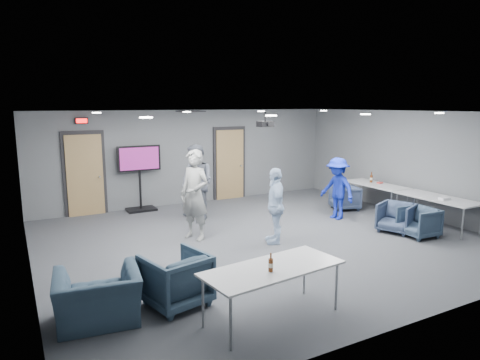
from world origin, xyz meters
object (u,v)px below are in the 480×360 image
chair_right_a (345,198)px  bottle_right (371,179)px  projector (265,124)px  table_right_a (376,186)px  chair_right_c (419,222)px  table_right_b (437,199)px  tv_stand (140,174)px  chair_right_b (396,217)px  person_a (195,195)px  table_front_left (273,270)px  person_b (197,182)px  chair_front_b (98,298)px  person_d (337,189)px  person_c (275,205)px  bottle_front (271,265)px  chair_front_a (176,279)px

chair_right_a → bottle_right: (0.71, -0.24, 0.52)m
chair_right_a → projector: projector is taller
table_right_a → projector: size_ratio=5.03×
chair_right_c → table_right_b: size_ratio=0.37×
tv_stand → projector: bearing=-48.5°
chair_right_b → table_right_b: bearing=56.0°
chair_right_b → person_a: bearing=-134.8°
table_front_left → projector: (2.41, 4.11, 1.72)m
chair_right_a → bottle_right: 0.91m
person_b → chair_front_b: bearing=-61.4°
person_d → chair_right_a: person_d is taller
chair_right_a → table_right_a: size_ratio=0.40×
person_c → bottle_right: 4.16m
bottle_front → table_right_b: bearing=18.3°
chair_right_a → chair_front_a: bearing=-42.4°
table_right_a → person_c: bearing=104.4°
person_c → table_front_left: bearing=-10.1°
person_c → chair_front_a: size_ratio=1.86×
chair_right_a → bottle_right: size_ratio=2.40×
chair_front_a → table_right_b: chair_front_a is taller
person_c → chair_front_a: person_c is taller
person_a → chair_right_a: person_a is taller
chair_right_c → tv_stand: size_ratio=0.40×
chair_front_b → chair_right_c: bearing=-167.9°
person_c → person_d: bearing=133.0°
chair_front_b → bottle_right: bearing=-151.7°
person_c → chair_front_b: person_c is taller
chair_front_a → chair_front_b: size_ratio=0.79×
table_right_a → bottle_front: (-5.82, -3.83, 0.14)m
tv_stand → chair_right_a: bearing=-27.1°
tv_stand → table_front_left: bearing=-90.7°
chair_front_b → table_front_left: size_ratio=0.53×
table_front_left → person_d: bearing=33.8°
chair_right_a → person_d: bearing=-33.1°
person_d → bottle_right: (1.57, 0.40, 0.06)m
chair_front_a → table_right_b: (6.71, 0.81, 0.30)m
person_b → projector: size_ratio=5.27×
person_c → table_right_b: 4.01m
table_right_b → table_front_left: bearing=107.6°
person_b → chair_right_c: person_b is taller
person_a → chair_right_a: 4.69m
chair_right_a → table_right_b: table_right_b is taller
tv_stand → table_right_b: bearing=-41.2°
person_c → chair_right_b: (2.82, -0.68, -0.46)m
chair_front_a → bottle_right: size_ratio=2.89×
chair_right_a → chair_right_b: (-0.43, -2.17, 0.01)m
table_front_left → bottle_right: 7.00m
chair_front_b → bottle_right: (7.86, 2.96, 0.49)m
person_a → tv_stand: 3.03m
person_b → bottle_right: size_ratio=6.38×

